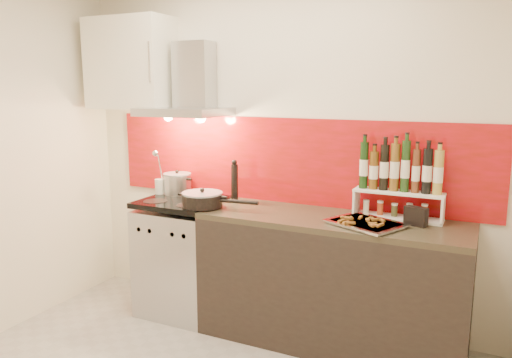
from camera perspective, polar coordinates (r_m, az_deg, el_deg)
The scene contains 13 objects.
back_wall at distance 3.77m, azimuth 2.96°, elevation 3.37°, with size 3.40×0.02×2.60m, color silver.
backsplash at distance 3.75m, azimuth 3.59°, elevation 2.09°, with size 3.00×0.02×0.64m, color maroon.
range_stove at distance 4.03m, azimuth -8.20°, elevation -8.82°, with size 0.60×0.60×0.91m.
counter at distance 3.54m, azimuth 8.54°, elevation -11.44°, with size 1.80×0.60×0.90m.
range_hood at distance 3.92m, azimuth -7.54°, elevation 10.06°, with size 0.62×0.50×0.61m.
upper_cabinet at distance 4.24m, azimuth -14.09°, elevation 12.67°, with size 0.70×0.35×0.72m, color white.
stock_pot at distance 4.10m, azimuth -8.98°, elevation -0.49°, with size 0.23×0.23×0.20m.
saute_pan at distance 3.64m, azimuth -6.06°, elevation -2.33°, with size 0.57×0.30×0.14m.
utensil_jar at distance 4.11m, azimuth -11.00°, elevation -0.28°, with size 0.08×0.12×0.38m.
pepper_mill at distance 3.77m, azimuth -2.47°, elevation -0.33°, with size 0.05×0.05×0.33m.
step_shelf at distance 3.42m, azimuth 16.03°, elevation -0.30°, with size 0.58×0.16×0.53m.
caddy_box at distance 3.32m, azimuth 17.81°, elevation -4.09°, with size 0.14×0.06×0.12m, color black.
baking_tray at distance 3.25m, azimuth 12.44°, elevation -4.93°, with size 0.54×0.50×0.03m.
Camera 1 is at (1.44, -2.05, 1.77)m, focal length 35.00 mm.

